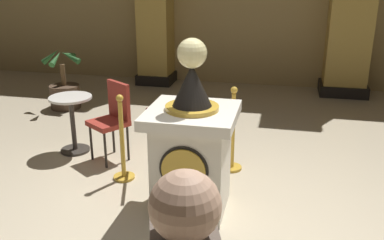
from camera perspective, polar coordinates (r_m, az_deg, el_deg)
name	(u,v)px	position (r m, az deg, el deg)	size (l,w,h in m)	color
ground_plane	(188,230)	(4.01, -0.58, -14.44)	(12.75, 12.75, 0.00)	beige
pedestal_clock	(192,148)	(4.05, -0.01, -3.69)	(0.82, 0.82, 1.67)	silver
stanchion_near	(232,141)	(4.99, 5.38, -2.84)	(0.24, 0.24, 1.00)	gold
stanchion_far	(123,151)	(4.81, -9.19, -4.02)	(0.24, 0.24, 0.98)	gold
velvet_rope	(178,109)	(4.71, -1.82, 1.53)	(0.87, 0.85, 0.22)	#591419
potted_palm_left	(65,91)	(7.52, -16.54, 3.66)	(0.69, 0.70, 1.03)	#4C3828
cafe_table	(72,117)	(5.62, -15.61, 0.39)	(0.53, 0.53, 0.74)	#332D28
cafe_chair_red	(113,114)	(5.26, -10.43, 0.73)	(0.56, 0.56, 0.96)	black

